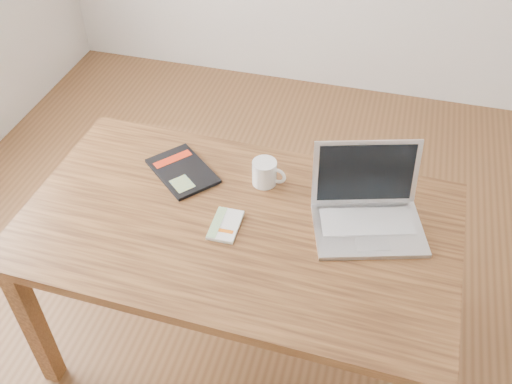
% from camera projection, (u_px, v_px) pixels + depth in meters
% --- Properties ---
extents(room, '(4.04, 4.04, 2.70)m').
position_uv_depth(room, '(274.00, 42.00, 1.69)').
color(room, brown).
rests_on(room, ground).
extents(desk, '(1.55, 0.91, 0.75)m').
position_uv_depth(desk, '(238.00, 239.00, 2.05)').
color(desk, '#59351A').
rests_on(desk, ground).
extents(white_guidebook, '(0.10, 0.16, 0.01)m').
position_uv_depth(white_guidebook, '(225.00, 225.00, 1.97)').
color(white_guidebook, silver).
rests_on(white_guidebook, desk).
extents(black_guidebook, '(0.33, 0.32, 0.01)m').
position_uv_depth(black_guidebook, '(182.00, 171.00, 2.18)').
color(black_guidebook, black).
rests_on(black_guidebook, desk).
extents(laptop, '(0.44, 0.40, 0.26)m').
position_uv_depth(laptop, '(367.00, 209.00, 1.96)').
color(laptop, silver).
rests_on(laptop, desk).
extents(coffee_mug, '(0.13, 0.09, 0.10)m').
position_uv_depth(coffee_mug, '(265.00, 172.00, 2.11)').
color(coffee_mug, white).
rests_on(coffee_mug, desk).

